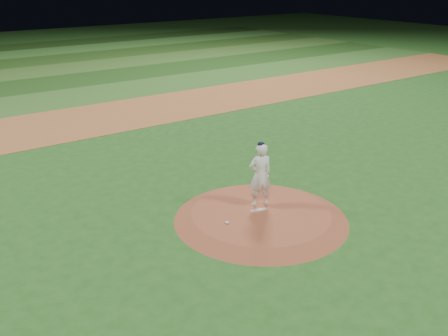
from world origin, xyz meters
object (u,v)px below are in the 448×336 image
Objects in this scene: pitchers_mound at (261,216)px; rosin_bag at (227,222)px; pitching_rubber at (259,210)px; pitcher_on_mound at (260,175)px.

pitchers_mound is 1.33m from rosin_bag.
pitching_rubber reaches higher than pitchers_mound.
pitching_rubber is at bearing 5.37° from rosin_bag.
pitcher_on_mound is at bearing 56.12° from pitchers_mound.
pitcher_on_mound is at bearing 64.34° from pitching_rubber.
rosin_bag is 1.96m from pitcher_on_mound.
rosin_bag is (-1.34, -0.13, 0.02)m from pitching_rubber.
pitcher_on_mound is (0.28, 0.31, 1.05)m from pitching_rubber.
rosin_bag is 0.06× the size of pitcher_on_mound.
pitchers_mound is at bearing -80.16° from pitching_rubber.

